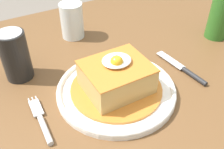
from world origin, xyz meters
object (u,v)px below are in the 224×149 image
(fork, at_px, (42,123))
(beer_bottle_green, at_px, (223,6))
(drinking_glass, at_px, (72,23))
(soda_can, at_px, (15,56))
(main_plate, at_px, (116,90))
(knife, at_px, (187,71))

(fork, bearing_deg, beer_bottle_green, 7.65)
(drinking_glass, bearing_deg, soda_can, -149.06)
(beer_bottle_green, bearing_deg, soda_can, 169.77)
(soda_can, height_order, beer_bottle_green, beer_bottle_green)
(fork, relative_size, beer_bottle_green, 0.53)
(drinking_glass, bearing_deg, main_plate, -93.10)
(knife, distance_m, soda_can, 0.42)
(main_plate, relative_size, knife, 1.65)
(fork, bearing_deg, knife, -2.90)
(fork, xyz_separation_m, drinking_glass, (0.19, 0.29, 0.04))
(beer_bottle_green, bearing_deg, knife, -154.53)
(beer_bottle_green, bearing_deg, drinking_glass, 149.96)
(soda_can, relative_size, beer_bottle_green, 0.47)
(drinking_glass, bearing_deg, knife, -60.62)
(soda_can, relative_size, drinking_glass, 1.18)
(fork, relative_size, knife, 0.85)
(main_plate, xyz_separation_m, drinking_glass, (0.02, 0.29, 0.04))
(soda_can, xyz_separation_m, beer_bottle_green, (0.57, -0.10, 0.04))
(main_plate, distance_m, soda_can, 0.25)
(soda_can, distance_m, drinking_glass, 0.22)
(knife, bearing_deg, main_plate, 172.10)
(main_plate, relative_size, drinking_glass, 2.61)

